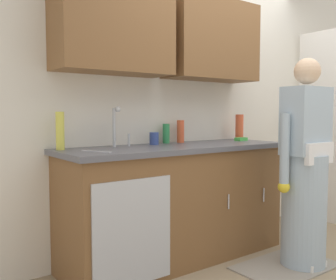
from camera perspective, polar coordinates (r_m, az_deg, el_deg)
The scene contains 14 objects.
ground_plane at distance 3.24m, azimuth 17.56°, elevation -17.94°, with size 9.00×9.00×0.00m, color #998466.
kitchen_wall_with_uppers at distance 3.60m, azimuth 3.68°, elevation 8.38°, with size 4.80×0.44×2.70m.
counter_cabinet at distance 3.19m, azimuth 1.28°, elevation -9.62°, with size 1.90×0.62×0.90m.
countertop at distance 3.11m, azimuth 1.32°, elevation -1.16°, with size 1.96×0.66×0.04m, color #595960.
sink at distance 2.86m, azimuth -5.95°, elevation -1.52°, with size 0.50×0.36×0.35m.
person_at_sink at distance 3.18m, azimuth 19.66°, elevation -5.43°, with size 0.55×0.34×1.62m.
floor_mat at distance 3.29m, azimuth 17.14°, elevation -17.49°, with size 0.80×0.50×0.01m, color gray.
bottle_dish_liquid at distance 2.82m, azimuth -15.75°, elevation 1.32°, with size 0.06×0.06×0.27m, color #D8D14C.
bottle_water_tall at distance 3.39m, azimuth 1.87°, elevation 1.29°, with size 0.06×0.06×0.20m, color #E05933.
bottle_soap at distance 3.81m, azimuth 10.57°, elevation 1.89°, with size 0.08×0.08×0.25m, color #E05933.
bottle_water_short at distance 3.32m, azimuth -0.28°, elevation 0.97°, with size 0.06×0.06×0.17m, color #2D8C4C.
cup_by_sink at distance 3.17m, azimuth -2.08°, elevation 0.22°, with size 0.08×0.08×0.10m, color #33478C.
knife_on_counter at distance 2.63m, azimuth -10.63°, elevation -1.67°, with size 0.24×0.02×0.01m, color silver.
sponge at distance 3.69m, azimuth 10.81°, elevation 0.13°, with size 0.11×0.07×0.03m, color #4CBF4C.
Camera 1 is at (-2.44, -1.75, 1.20)m, focal length 40.99 mm.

